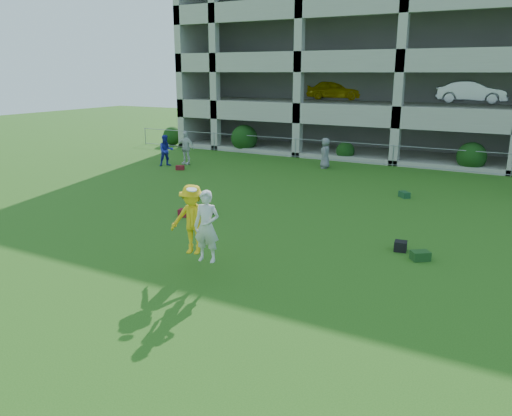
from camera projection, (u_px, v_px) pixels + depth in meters
The scene contains 14 objects.
ground at pixel (194, 292), 12.03m from camera, with size 100.00×100.00×0.00m, color #235114.
bystander_a at pixel (166, 151), 27.90m from camera, with size 0.85×0.66×1.74m, color #22299C.
bystander_b at pixel (186, 148), 28.44m from camera, with size 1.11×0.46×1.89m, color silver.
bystander_c at pixel (325, 153), 27.25m from camera, with size 0.81×0.53×1.66m, color slate.
bag_red_a at pixel (186, 213), 18.25m from camera, with size 0.55×0.30×0.28m, color #5B0F1C.
bag_black_b at pixel (209, 211), 18.67m from camera, with size 0.40×0.25×0.22m, color black.
bag_green_c at pixel (420, 256), 14.07m from camera, with size 0.50×0.35×0.26m, color #153814.
crate_d at pixel (400, 246), 14.77m from camera, with size 0.35×0.35×0.30m, color black.
bag_red_f at pixel (180, 168), 26.94m from camera, with size 0.45×0.28×0.24m, color #5F1110.
bag_green_g at pixel (404, 195), 21.05m from camera, with size 0.50×0.30×0.25m, color #153B1F.
frisbee_contest at pixel (196, 221), 13.11m from camera, with size 1.94×1.39×1.98m.
parking_garage at pixel (431, 58), 33.82m from camera, with size 30.00×14.00×12.00m.
fence at pixel (393, 155), 27.91m from camera, with size 36.06×0.06×1.20m.
shrub_row at pixel (485, 143), 26.12m from camera, with size 34.38×2.52×3.50m.
Camera 1 is at (6.66, -8.96, 5.15)m, focal length 35.00 mm.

